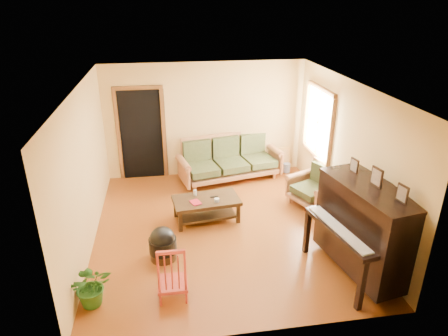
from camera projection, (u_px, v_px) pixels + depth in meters
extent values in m
plane|color=#642D0D|center=(222.00, 228.00, 7.30)|extent=(5.00, 5.00, 0.00)
cube|color=black|center=(141.00, 135.00, 8.93)|extent=(1.08, 0.16, 2.05)
cube|color=white|center=(319.00, 123.00, 8.19)|extent=(0.12, 1.36, 1.46)
cube|color=#955B36|center=(231.00, 159.00, 9.03)|extent=(2.45, 1.43, 0.99)
cube|color=black|center=(206.00, 209.00, 7.48)|extent=(1.28, 0.80, 0.44)
cube|color=#955B36|center=(313.00, 186.00, 7.92)|extent=(1.10, 1.12, 0.86)
cube|color=black|center=(365.00, 230.00, 5.90)|extent=(1.24, 1.77, 1.44)
cylinder|color=black|center=(163.00, 247.00, 6.37)|extent=(0.57, 0.57, 0.42)
cube|color=maroon|center=(172.00, 270.00, 5.48)|extent=(0.42, 0.46, 0.88)
cube|color=gold|center=(281.00, 159.00, 9.54)|extent=(0.45, 0.12, 0.60)
cylinder|color=#334D9A|center=(286.00, 168.00, 9.54)|extent=(0.21, 0.21, 0.22)
imported|color=#255618|center=(92.00, 285.00, 5.39)|extent=(0.64, 0.59, 0.62)
imported|color=maroon|center=(192.00, 204.00, 7.20)|extent=(0.23, 0.26, 0.02)
cylinder|color=silver|center=(195.00, 193.00, 7.50)|extent=(0.08, 0.08, 0.11)
cylinder|color=silver|center=(217.00, 200.00, 7.28)|extent=(0.12, 0.12, 0.06)
cube|color=black|center=(214.00, 197.00, 7.45)|extent=(0.14, 0.04, 0.01)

